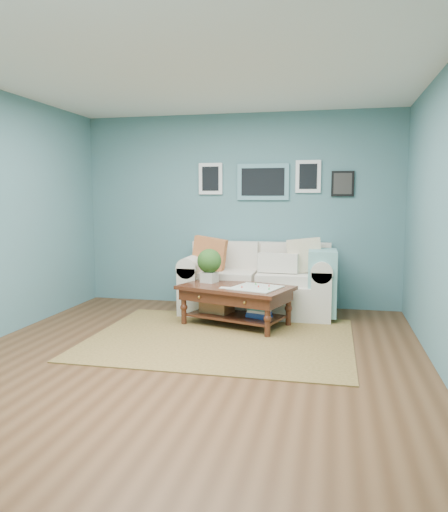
# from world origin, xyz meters

# --- Properties ---
(room_shell) EXTENTS (5.00, 5.02, 2.70)m
(room_shell) POSITION_xyz_m (0.01, 0.06, 1.36)
(room_shell) COLOR brown
(room_shell) RESTS_ON ground
(area_rug) EXTENTS (2.82, 2.25, 0.01)m
(area_rug) POSITION_xyz_m (0.14, 0.69, 0.01)
(area_rug) COLOR brown
(area_rug) RESTS_ON ground
(loveseat) EXTENTS (2.01, 0.91, 1.03)m
(loveseat) POSITION_xyz_m (0.43, 2.03, 0.42)
(loveseat) COLOR beige
(loveseat) RESTS_ON ground
(coffee_table) EXTENTS (1.46, 1.12, 0.90)m
(coffee_table) POSITION_xyz_m (0.13, 1.33, 0.40)
(coffee_table) COLOR #361B10
(coffee_table) RESTS_ON ground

